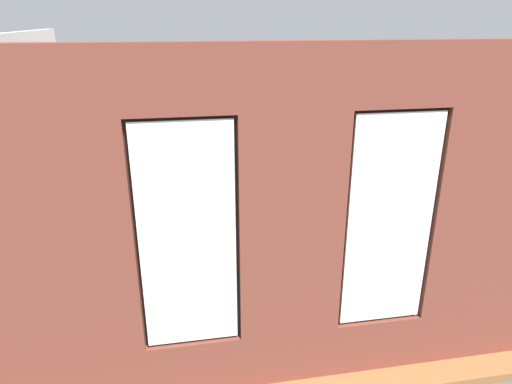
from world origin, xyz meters
TOP-DOWN VIEW (x-y plane):
  - ground_plane at (0.00, 0.00)m, footprint 6.25×5.70m
  - brick_wall_with_windows at (0.00, 2.47)m, footprint 5.65×0.30m
  - white_wall_right at (2.77, 0.20)m, footprint 0.10×4.70m
  - couch_by_window at (0.50, 1.82)m, footprint 1.76×0.87m
  - couch_left at (-2.12, 0.64)m, footprint 0.93×1.92m
  - coffee_table at (-0.21, 0.29)m, footprint 1.47×0.85m
  - cup_ceramic at (-0.03, 0.19)m, footprint 0.09×0.09m
  - candle_jar at (-0.62, 0.14)m, footprint 0.08×0.08m
  - table_plant_small at (-0.32, 0.42)m, footprint 0.13×0.13m
  - remote_gray at (0.23, 0.42)m, footprint 0.16×0.15m
  - media_console at (2.47, 0.04)m, footprint 1.19×0.42m
  - tv_flatscreen at (2.47, 0.03)m, footprint 1.18×0.20m
  - potted_plant_beside_window_right at (1.83, 1.92)m, footprint 1.09×1.16m
  - potted_plant_by_left_couch at (-1.72, -0.76)m, footprint 0.38×0.38m
  - potted_plant_corner_far_left at (-2.27, 1.92)m, footprint 0.87×0.80m
  - potted_plant_between_couches at (-0.84, 1.77)m, footprint 0.66×0.76m
  - potted_plant_foreground_right at (2.17, -1.80)m, footprint 0.76×0.76m

SIDE VIEW (x-z plane):
  - ground_plane at x=0.00m, z-range -0.10..0.00m
  - media_console at x=2.47m, z-range 0.00..0.46m
  - couch_left at x=-2.12m, z-range -0.07..0.73m
  - couch_by_window at x=0.50m, z-range -0.07..0.73m
  - coffee_table at x=-0.21m, z-range 0.18..0.64m
  - potted_plant_by_left_couch at x=-1.72m, z-range 0.11..0.71m
  - remote_gray at x=0.23m, z-range 0.46..0.48m
  - cup_ceramic at x=-0.03m, z-range 0.46..0.57m
  - candle_jar at x=-0.62m, z-range 0.46..0.58m
  - table_plant_small at x=-0.32m, z-range 0.47..0.69m
  - potted_plant_foreground_right at x=2.17m, z-range -0.03..1.32m
  - potted_plant_between_couches at x=-0.84m, z-range 0.06..1.30m
  - potted_plant_beside_window_right at x=1.83m, z-range 0.03..1.51m
  - tv_flatscreen at x=2.47m, z-range 0.46..1.25m
  - potted_plant_corner_far_left at x=-2.27m, z-range 0.24..1.59m
  - brick_wall_with_windows at x=0.00m, z-range -0.02..3.15m
  - white_wall_right at x=2.77m, z-range 0.00..3.17m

